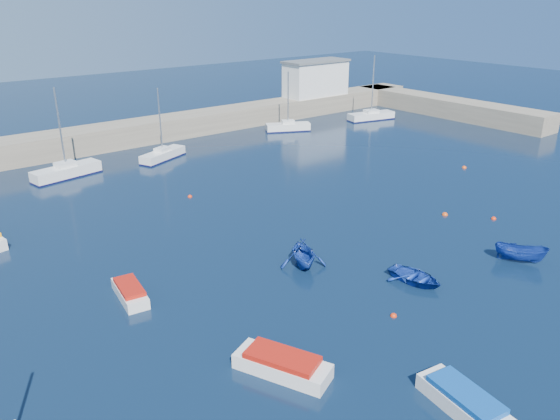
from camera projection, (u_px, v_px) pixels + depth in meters
ground at (453, 291)px, 33.70m from camera, size 220.00×220.00×0.00m
back_wall at (133, 133)px, 66.63m from camera, size 96.00×4.50×2.60m
right_arm at (447, 107)px, 82.00m from camera, size 4.50×32.00×2.60m
harbor_office at (316, 79)px, 82.64m from camera, size 10.00×4.00×5.00m
sailboat_5 at (66, 171)px, 54.34m from camera, size 7.00×3.09×8.93m
sailboat_6 at (163, 155)px, 60.30m from camera, size 6.14×3.91×7.84m
sailboat_7 at (288, 127)px, 72.87m from camera, size 5.99×4.09×7.79m
sailboat_8 at (371, 116)px, 79.38m from camera, size 7.28×3.49×9.14m
motorboat_0 at (282, 364)px, 26.21m from camera, size 3.42×4.98×1.06m
motorboat_1 at (130, 292)px, 32.73m from camera, size 1.82×3.86×0.91m
motorboat_3 at (465, 402)px, 23.80m from camera, size 2.25×4.66×1.05m
dinghy_center at (415, 277)px, 34.57m from camera, size 2.99×3.88×0.74m
dinghy_left at (303, 253)px, 36.47m from camera, size 4.45×4.65×1.90m
dinghy_right at (521, 253)px, 37.07m from camera, size 2.79×3.59×1.31m
buoy_0 at (393, 316)px, 31.03m from camera, size 0.39×0.39×0.39m
buoy_1 at (445, 215)px, 45.26m from camera, size 0.49×0.49×0.49m
buoy_2 at (494, 219)px, 44.45m from camera, size 0.42×0.42×0.42m
buoy_3 at (190, 197)px, 49.29m from camera, size 0.41×0.41×0.41m
buoy_4 at (464, 168)px, 57.52m from camera, size 0.47×0.47×0.47m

